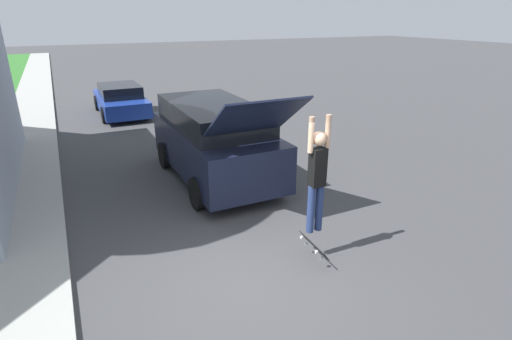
% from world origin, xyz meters
% --- Properties ---
extents(ground_plane, '(120.00, 120.00, 0.00)m').
position_xyz_m(ground_plane, '(0.00, 0.00, 0.00)').
color(ground_plane, '#3D3D3F').
extents(sidewalk, '(1.80, 80.00, 0.10)m').
position_xyz_m(sidewalk, '(-3.60, 6.00, 0.05)').
color(sidewalk, '#9E9E99').
rests_on(sidewalk, ground_plane).
extents(suv_parked, '(2.19, 5.36, 2.64)m').
position_xyz_m(suv_parked, '(0.99, 4.17, 1.07)').
color(suv_parked, black).
rests_on(suv_parked, ground_plane).
extents(car_down_street, '(1.92, 4.35, 1.28)m').
position_xyz_m(car_down_street, '(-0.06, 12.82, 0.63)').
color(car_down_street, navy).
rests_on(car_down_street, ground_plane).
extents(skateboarder, '(0.41, 0.24, 2.04)m').
position_xyz_m(skateboarder, '(1.23, -0.05, 1.60)').
color(skateboarder, navy).
rests_on(skateboarder, ground_plane).
extents(skateboard, '(0.21, 0.79, 0.25)m').
position_xyz_m(skateboard, '(1.14, -0.18, 0.33)').
color(skateboard, black).
rests_on(skateboard, ground_plane).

